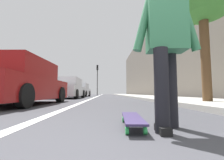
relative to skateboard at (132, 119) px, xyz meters
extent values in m
plane|color=#38383D|center=(8.59, 0.10, -0.09)|extent=(80.00, 80.00, 0.00)
cube|color=silver|center=(18.59, 1.26, -0.09)|extent=(52.00, 0.16, 0.01)
cube|color=#9E9B93|center=(16.59, -3.26, -0.03)|extent=(52.00, 3.20, 0.13)
cube|color=#665E53|center=(20.59, -5.92, 4.67)|extent=(40.00, 1.20, 9.52)
cylinder|color=green|center=(0.31, 0.06, -0.06)|extent=(0.07, 0.03, 0.07)
cylinder|color=green|center=(0.29, -0.10, -0.06)|extent=(0.07, 0.03, 0.07)
cylinder|color=green|center=(-0.29, 0.10, -0.06)|extent=(0.07, 0.03, 0.07)
cylinder|color=green|center=(-0.31, -0.06, -0.06)|extent=(0.07, 0.03, 0.07)
cube|color=silver|center=(0.30, -0.02, -0.01)|extent=(0.07, 0.12, 0.02)
cube|color=silver|center=(-0.30, 0.02, -0.01)|extent=(0.07, 0.12, 0.02)
cube|color=#33284C|center=(0.00, 0.00, 0.01)|extent=(0.85, 0.26, 0.02)
cylinder|color=black|center=(-0.26, -0.24, 0.32)|extent=(0.14, 0.14, 0.82)
cylinder|color=black|center=(-0.02, -0.44, 0.32)|extent=(0.14, 0.14, 0.82)
cube|color=black|center=(-0.26, -0.24, -0.06)|extent=(0.27, 0.12, 0.07)
cube|color=#33724C|center=(-0.15, -0.35, 1.03)|extent=(0.27, 0.42, 0.60)
cylinder|color=#33724C|center=(-0.13, -0.11, 1.03)|extent=(0.11, 0.24, 0.60)
cylinder|color=#33724C|center=(-0.17, -0.59, 1.03)|extent=(0.11, 0.24, 0.60)
cube|color=maroon|center=(3.49, 3.13, 0.43)|extent=(4.27, 2.07, 0.70)
cube|color=maroon|center=(3.34, 3.14, 1.08)|extent=(2.38, 1.83, 0.60)
cube|color=#4C606B|center=(4.49, 3.09, 1.08)|extent=(0.12, 1.65, 0.51)
cylinder|color=black|center=(4.82, 3.96, 0.22)|extent=(0.63, 0.25, 0.62)
cylinder|color=black|center=(4.74, 2.18, 0.22)|extent=(0.63, 0.25, 0.62)
cylinder|color=black|center=(2.15, 2.30, 0.22)|extent=(0.63, 0.25, 0.62)
cube|color=silver|center=(9.83, 3.11, 0.43)|extent=(4.49, 1.91, 0.70)
cube|color=silver|center=(9.68, 3.11, 1.08)|extent=(2.48, 1.74, 0.60)
cube|color=#4C606B|center=(10.91, 3.10, 1.08)|extent=(0.06, 1.63, 0.51)
cylinder|color=black|center=(11.22, 3.98, 0.22)|extent=(0.63, 0.23, 0.63)
cylinder|color=black|center=(11.20, 2.21, 0.22)|extent=(0.63, 0.23, 0.63)
cylinder|color=black|center=(8.46, 4.01, 0.22)|extent=(0.63, 0.23, 0.63)
cylinder|color=black|center=(8.44, 2.24, 0.22)|extent=(0.63, 0.23, 0.63)
cube|color=silver|center=(15.64, 3.20, 0.43)|extent=(4.29, 1.94, 0.70)
cube|color=silver|center=(15.49, 3.20, 1.08)|extent=(2.39, 1.73, 0.60)
cube|color=#4C606B|center=(16.66, 3.16, 1.08)|extent=(0.10, 1.57, 0.51)
cylinder|color=black|center=(16.98, 4.00, 0.22)|extent=(0.63, 0.24, 0.62)
cylinder|color=black|center=(16.92, 2.30, 0.22)|extent=(0.63, 0.24, 0.62)
cylinder|color=black|center=(14.36, 4.09, 0.22)|extent=(0.63, 0.24, 0.62)
cylinder|color=black|center=(14.30, 2.40, 0.22)|extent=(0.63, 0.24, 0.62)
cylinder|color=#2D2D2D|center=(22.40, 1.66, 1.90)|extent=(0.12, 0.12, 3.99)
cube|color=black|center=(22.40, 1.66, 4.30)|extent=(0.24, 0.28, 0.80)
sphere|color=red|center=(22.53, 1.66, 4.56)|extent=(0.16, 0.16, 0.16)
sphere|color=#392907|center=(22.53, 1.66, 4.30)|extent=(0.16, 0.16, 0.16)
sphere|color=black|center=(22.53, 1.66, 4.04)|extent=(0.16, 0.16, 0.16)
cylinder|color=brown|center=(2.96, -2.86, 1.45)|extent=(0.28, 0.28, 3.09)
camera|label=1|loc=(-1.73, 0.29, 0.28)|focal=24.70mm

